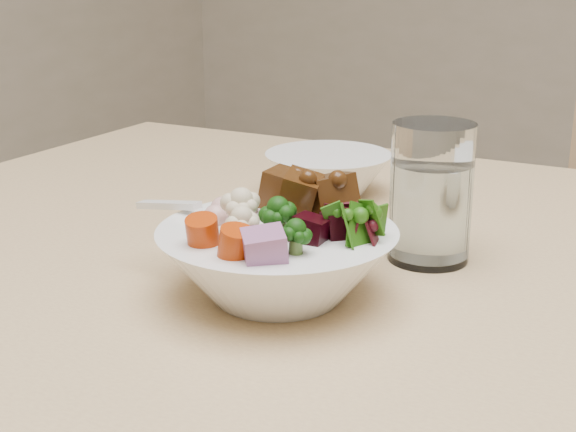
{
  "coord_description": "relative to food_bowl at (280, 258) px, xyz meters",
  "views": [
    {
      "loc": [
        0.07,
        -0.52,
        1.05
      ],
      "look_at": [
        -0.26,
        0.04,
        0.84
      ],
      "focal_mm": 50.0,
      "sensor_mm": 36.0,
      "label": 1
    }
  ],
  "objects": [
    {
      "name": "food_bowl",
      "position": [
        0.0,
        0.0,
        0.0
      ],
      "size": [
        0.2,
        0.2,
        0.11
      ],
      "color": "white",
      "rests_on": "dining_table"
    },
    {
      "name": "soup_spoon",
      "position": [
        -0.08,
        -0.0,
        0.02
      ],
      "size": [
        0.1,
        0.03,
        0.02
      ],
      "rotation": [
        0.0,
        0.0,
        -0.1
      ],
      "color": "white",
      "rests_on": "food_bowl"
    },
    {
      "name": "water_glass",
      "position": [
        0.08,
        0.15,
        0.03
      ],
      "size": [
        0.08,
        0.08,
        0.13
      ],
      "color": "silver",
      "rests_on": "dining_table"
    },
    {
      "name": "side_bowl",
      "position": [
        -0.11,
        0.3,
        -0.01
      ],
      "size": [
        0.15,
        0.15,
        0.05
      ],
      "primitive_type": null,
      "color": "white",
      "rests_on": "dining_table"
    }
  ]
}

